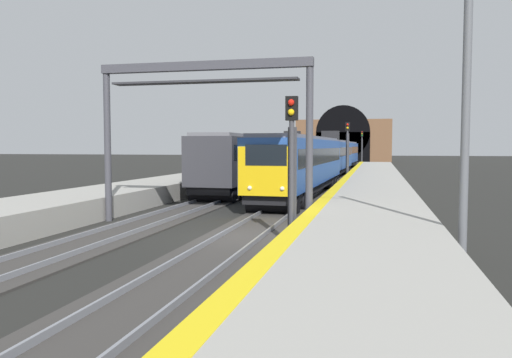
{
  "coord_description": "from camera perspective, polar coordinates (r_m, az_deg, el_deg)",
  "views": [
    {
      "loc": [
        -17.13,
        -4.51,
        3.2
      ],
      "look_at": [
        7.37,
        1.27,
        1.58
      ],
      "focal_mm": 36.12,
      "sensor_mm": 36.0,
      "label": 1
    }
  ],
  "objects": [
    {
      "name": "overhead_signal_gantry",
      "position": [
        21.0,
        -5.84,
        8.64
      ],
      "size": [
        0.7,
        8.85,
        6.57
      ],
      "color": "#3F3F47",
      "rests_on": "ground_plane"
    },
    {
      "name": "railway_signal_near",
      "position": [
        16.2,
        3.97,
        2.27
      ],
      "size": [
        0.39,
        0.38,
        4.74
      ],
      "rotation": [
        0.0,
        0.0,
        3.14
      ],
      "color": "#38383D",
      "rests_on": "ground_plane"
    },
    {
      "name": "train_main_approaching",
      "position": [
        51.2,
        8.22,
        2.5
      ],
      "size": [
        57.67,
        3.27,
        4.67
      ],
      "rotation": [
        0.0,
        0.0,
        3.11
      ],
      "color": "#264C99",
      "rests_on": "ground_plane"
    },
    {
      "name": "railway_signal_mid",
      "position": [
        46.91,
        10.09,
        3.51
      ],
      "size": [
        0.39,
        0.38,
        5.31
      ],
      "rotation": [
        0.0,
        0.0,
        3.14
      ],
      "color": "#38383D",
      "rests_on": "ground_plane"
    },
    {
      "name": "track_adjacent_line",
      "position": [
        19.68,
        -14.73,
        -5.67
      ],
      "size": [
        160.0,
        2.74,
        0.21
      ],
      "color": "#383533",
      "rests_on": "ground_plane"
    },
    {
      "name": "train_adjacent_platform",
      "position": [
        47.28,
        2.1,
        2.53
      ],
      "size": [
        39.53,
        3.19,
        4.84
      ],
      "rotation": [
        0.0,
        0.0,
        0.02
      ],
      "color": "#333338",
      "rests_on": "ground_plane"
    },
    {
      "name": "ground_plane",
      "position": [
        18.0,
        -1.47,
        -6.55
      ],
      "size": [
        320.0,
        320.0,
        0.0
      ],
      "primitive_type": "plane",
      "color": "black"
    },
    {
      "name": "platform_left",
      "position": [
        21.91,
        -24.62,
        -3.73
      ],
      "size": [
        112.0,
        4.17,
        1.0
      ],
      "primitive_type": "cube",
      "color": "#9E9B93",
      "rests_on": "ground_plane"
    },
    {
      "name": "catenary_mast_far",
      "position": [
        14.49,
        22.12,
        7.3
      ],
      "size": [
        0.22,
        1.96,
        8.16
      ],
      "color": "#595B60",
      "rests_on": "ground_plane"
    },
    {
      "name": "track_main_line",
      "position": [
        17.99,
        -1.47,
        -6.42
      ],
      "size": [
        160.0,
        2.85,
        0.21
      ],
      "color": "#383533",
      "rests_on": "ground_plane"
    },
    {
      "name": "platform_right_edge_strip",
      "position": [
        17.4,
        6.25,
        -3.59
      ],
      "size": [
        112.0,
        0.5,
        0.01
      ],
      "primitive_type": "cube",
      "color": "yellow",
      "rests_on": "platform_right"
    },
    {
      "name": "tunnel_portal",
      "position": [
        106.64,
        9.62,
        4.24
      ],
      "size": [
        2.14,
        19.3,
        11.42
      ],
      "color": "brown",
      "rests_on": "ground_plane"
    },
    {
      "name": "platform_right",
      "position": [
        17.34,
        12.28,
        -5.35
      ],
      "size": [
        112.0,
        4.17,
        1.0
      ],
      "primitive_type": "cube",
      "color": "#9E9B93",
      "rests_on": "ground_plane"
    },
    {
      "name": "railway_signal_far",
      "position": [
        91.0,
        11.65,
        3.78
      ],
      "size": [
        0.39,
        0.38,
        5.81
      ],
      "rotation": [
        0.0,
        0.0,
        3.14
      ],
      "color": "#38383D",
      "rests_on": "ground_plane"
    }
  ]
}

